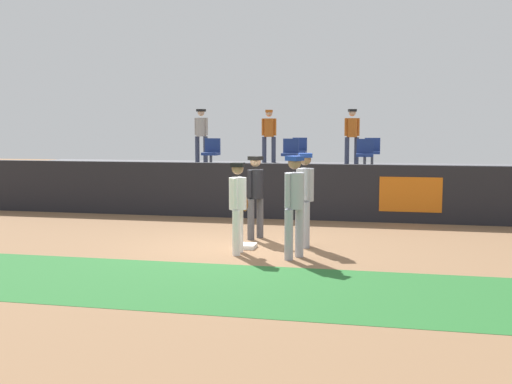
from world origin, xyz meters
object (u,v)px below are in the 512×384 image
player_runner_visitor (294,199)px  seat_front_center (290,152)px  player_coach_visitor (305,193)px  first_base (245,246)px  player_fielder_home (238,201)px  spectator_hooded (269,132)px  spectator_casual (352,132)px  spectator_capped (201,132)px  seat_back_right (372,150)px  seat_front_right (365,152)px  seat_front_left (212,151)px  player_umpire (255,191)px  seat_back_center (299,150)px

player_runner_visitor → seat_front_center: bearing=-144.1°
player_coach_visitor → first_base: bearing=-85.2°
player_fielder_home → spectator_hooded: bearing=-174.7°
seat_front_center → spectator_casual: (1.56, 2.57, 0.53)m
player_runner_visitor → spectator_capped: spectator_capped is taller
seat_back_right → seat_front_right: (-0.16, -1.80, -0.00)m
player_runner_visitor → seat_front_left: seat_front_left is taller
player_umpire → seat_front_right: 4.90m
seat_front_right → spectator_casual: (-0.49, 2.57, 0.53)m
seat_back_right → first_base: bearing=-107.5°
first_base → player_fielder_home: player_fielder_home is taller
player_umpire → player_fielder_home: bearing=26.4°
spectator_hooded → spectator_capped: (-2.18, -0.45, 0.01)m
first_base → player_runner_visitor: player_runner_visitor is taller
player_runner_visitor → seat_back_center: seat_back_center is taller
player_coach_visitor → seat_back_center: bearing=173.5°
spectator_hooded → player_coach_visitor: bearing=98.1°
seat_back_center → spectator_casual: spectator_casual is taller
player_fielder_home → spectator_capped: size_ratio=0.97×
first_base → spectator_casual: 8.40m
player_runner_visitor → seat_back_center: bearing=-146.2°
seat_front_center → player_coach_visitor: bearing=-78.0°
first_base → seat_back_right: 7.72m
seat_front_right → spectator_casual: bearing=100.8°
seat_front_center → spectator_casual: 3.05m
seat_front_left → spectator_capped: 2.65m
player_umpire → seat_front_right: seat_front_right is taller
first_base → player_runner_visitor: size_ratio=0.22×
player_runner_visitor → seat_back_right: 8.04m
seat_front_right → seat_front_center: bearing=-180.0°
seat_back_right → player_runner_visitor: bearing=-98.6°
player_umpire → spectator_capped: (-3.26, 6.74, 1.21)m
player_fielder_home → spectator_casual: 8.74m
player_fielder_home → spectator_hooded: (-1.08, 8.77, 1.22)m
seat_back_center → spectator_capped: 3.42m
player_runner_visitor → seat_front_center: (-1.01, 6.13, 0.61)m
player_umpire → seat_back_center: seat_back_center is taller
first_base → player_umpire: player_umpire is taller
player_coach_visitor → seat_back_right: seat_back_right is taller
first_base → seat_front_center: size_ratio=0.48×
first_base → seat_back_center: seat_back_center is taller
seat_back_center → spectator_capped: (-3.32, 0.58, 0.54)m
player_runner_visitor → seat_front_right: bearing=-163.1°
player_fielder_home → seat_front_right: (2.12, 5.94, 0.69)m
player_coach_visitor → spectator_hooded: 8.20m
first_base → player_coach_visitor: bearing=20.2°
seat_back_right → spectator_casual: size_ratio=0.49×
player_coach_visitor → seat_front_left: size_ratio=2.20×
player_runner_visitor → seat_back_center: size_ratio=2.20×
seat_back_right → seat_back_center: same height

